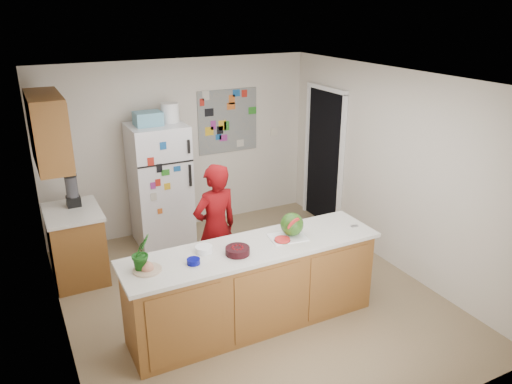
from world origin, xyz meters
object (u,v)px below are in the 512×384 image
person (216,229)px  cherry_bowl (238,251)px  watermelon (292,224)px  refrigerator (160,185)px

person → cherry_bowl: bearing=71.2°
cherry_bowl → watermelon: bearing=9.0°
person → cherry_bowl: size_ratio=6.50×
watermelon → cherry_bowl: watermelon is taller
watermelon → cherry_bowl: bearing=-171.0°
refrigerator → cherry_bowl: size_ratio=7.08×
person → cherry_bowl: person is taller
refrigerator → person: bearing=-83.2°
person → cherry_bowl: (-0.15, -0.91, 0.17)m
person → watermelon: bearing=113.7°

